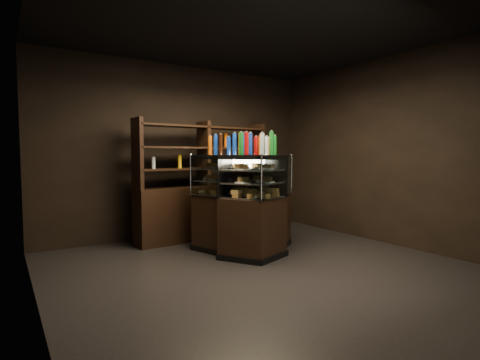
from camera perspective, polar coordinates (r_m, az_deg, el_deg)
name	(u,v)px	position (r m, az deg, el deg)	size (l,w,h in m)	color
ground	(266,270)	(4.81, 4.02, -13.50)	(5.00, 5.00, 0.00)	black
room_shell	(267,113)	(4.62, 4.14, 10.15)	(5.02, 5.02, 3.01)	black
display_case	(248,220)	(5.51, 1.16, -6.08)	(1.53, 1.46, 1.44)	black
food_display	(248,180)	(5.44, 1.18, 0.01)	(1.12, 1.22, 0.44)	#DA9E4E
bottles_top	(248,145)	(5.43, 1.17, 5.34)	(0.97, 1.08, 0.30)	#0F38B2
potted_conifer	(266,213)	(6.36, 3.97, -5.05)	(0.37, 0.37, 0.79)	black
back_shelving	(204,203)	(6.49, -5.51, -3.48)	(2.42, 0.56, 2.00)	black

